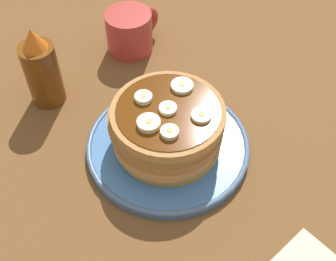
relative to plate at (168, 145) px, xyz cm
name	(u,v)px	position (x,y,z in cm)	size (l,w,h in cm)	color
ground_plane	(168,154)	(0.00, 0.00, -2.34)	(140.00, 140.00, 3.00)	brown
plate	(168,145)	(0.00, 0.00, 0.00)	(25.58, 25.58, 1.57)	#3F72B2
pancake_stack	(168,127)	(-0.01, 0.02, 4.41)	(17.18, 17.82, 7.75)	#BA8839
banana_slice_0	(169,108)	(0.22, 0.10, 8.41)	(2.64, 2.64, 0.79)	#EBEEBB
banana_slice_1	(143,98)	(-0.87, 4.07, 8.49)	(2.64, 2.64, 0.94)	#EAF0BC
banana_slice_2	(146,122)	(-3.91, 0.50, 8.54)	(3.32, 3.32, 1.05)	#F4EFB6
banana_slice_3	(170,132)	(-3.10, -3.18, 8.49)	(2.61, 2.61, 0.94)	beige
banana_slice_4	(201,116)	(2.19, -4.35, 8.39)	(2.94, 2.94, 0.75)	#FDF0C4
banana_slice_5	(182,86)	(4.81, 1.59, 8.42)	(3.39, 3.39, 0.82)	#EBEFBC
coffee_mug	(131,31)	(13.48, 22.07, 3.24)	(11.88, 8.67, 7.92)	#B23833
syrup_bottle	(42,70)	(-5.83, 22.75, 5.71)	(5.76, 5.76, 14.64)	brown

